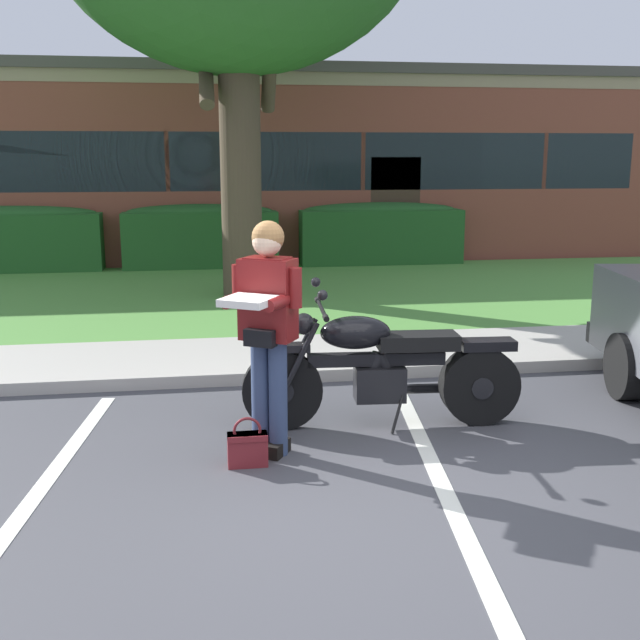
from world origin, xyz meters
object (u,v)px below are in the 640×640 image
handbag (248,446)px  hedge_center_right (380,233)px  motorcycle (393,368)px  hedge_left (9,238)px  hedge_center_left (201,235)px  brick_building (175,163)px  rider_person (267,320)px

handbag → hedge_center_right: (3.22, 9.75, 0.51)m
motorcycle → hedge_center_right: hedge_center_right is taller
hedge_center_right → hedge_left: bearing=-180.0°
motorcycle → handbag: bearing=-151.3°
motorcycle → hedge_center_left: size_ratio=0.78×
hedge_left → brick_building: brick_building is taller
rider_person → motorcycle: bearing=23.7°
rider_person → hedge_center_left: 9.56m
brick_building → hedge_center_left: bearing=-84.2°
hedge_center_right → brick_building: (-4.05, 5.70, 1.29)m
motorcycle → brick_building: 15.00m
hedge_center_left → hedge_center_right: (3.47, 0.00, 0.00)m
hedge_left → brick_building: size_ratio=0.15×
handbag → hedge_center_right: 10.28m
hedge_center_left → hedge_center_right: bearing=0.0°
rider_person → brick_building: brick_building is taller
motorcycle → handbag: size_ratio=6.23×
handbag → brick_building: bearing=93.1°
motorcycle → brick_building: size_ratio=0.10×
rider_person → handbag: bearing=-129.0°
handbag → rider_person: bearing=51.0°
hedge_left → hedge_center_right: bearing=0.0°
handbag → hedge_center_left: bearing=91.5°
brick_building → handbag: bearing=-86.9°
motorcycle → brick_building: brick_building is taller
handbag → motorcycle: bearing=28.7°
rider_person → hedge_center_left: bearing=92.5°
brick_building → hedge_center_right: bearing=-54.7°
hedge_center_right → brick_building: size_ratio=0.14×
handbag → hedge_left: size_ratio=0.11×
hedge_center_right → motorcycle: bearing=-102.4°
hedge_left → handbag: bearing=-69.1°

